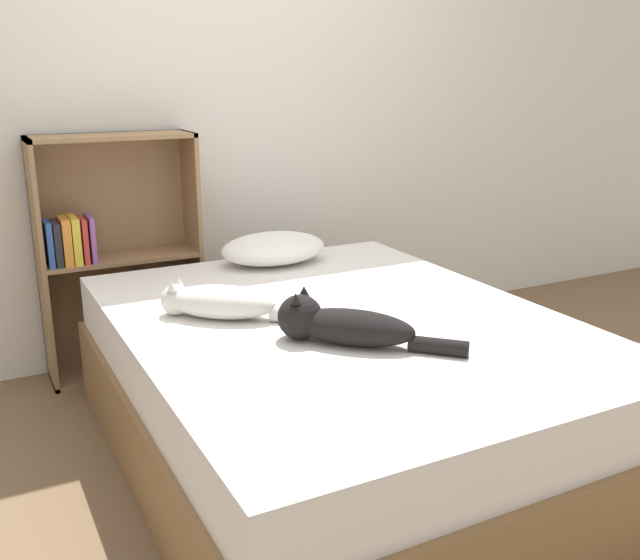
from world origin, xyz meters
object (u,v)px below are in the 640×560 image
object	(u,v)px
cat_light	(219,302)
bed	(339,389)
pillow	(274,248)
bookshelf	(113,253)
cat_dark	(339,325)

from	to	relation	value
cat_light	bed	bearing A→B (deg)	-168.25
pillow	cat_light	xyz separation A→B (m)	(-0.47, -0.59, -0.01)
bookshelf	bed	bearing A→B (deg)	-66.13
cat_dark	bookshelf	distance (m)	1.50
bed	bookshelf	size ratio (longest dim) A/B	1.75
pillow	cat_dark	size ratio (longest dim) A/B	1.02
bed	cat_dark	distance (m)	0.42
bed	pillow	world-z (taller)	pillow
bed	bookshelf	distance (m)	1.37
cat_light	pillow	bearing A→B (deg)	-89.72
pillow	cat_light	distance (m)	0.76
pillow	bookshelf	bearing A→B (deg)	145.78
cat_light	bookshelf	distance (m)	1.04
pillow	cat_dark	bearing A→B (deg)	-102.08
pillow	cat_dark	world-z (taller)	cat_dark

